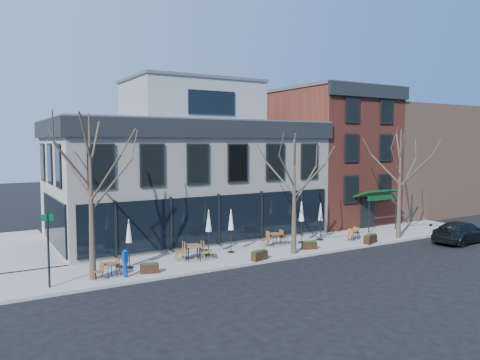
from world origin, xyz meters
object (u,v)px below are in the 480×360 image
call_box (125,262)px  cafe_set_0 (110,269)px  parked_sedan (462,232)px  umbrella_0 (129,234)px

call_box → cafe_set_0: size_ratio=0.86×
parked_sedan → cafe_set_0: 22.93m
umbrella_0 → parked_sedan: bearing=-12.0°
call_box → umbrella_0: bearing=66.3°
parked_sedan → cafe_set_0: (-22.68, 3.40, -0.14)m
cafe_set_0 → call_box: bearing=-30.8°
call_box → cafe_set_0: call_box is taller
call_box → umbrella_0: (0.67, 1.52, 1.09)m
parked_sedan → umbrella_0: umbrella_0 is taller
parked_sedan → call_box: bearing=78.8°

